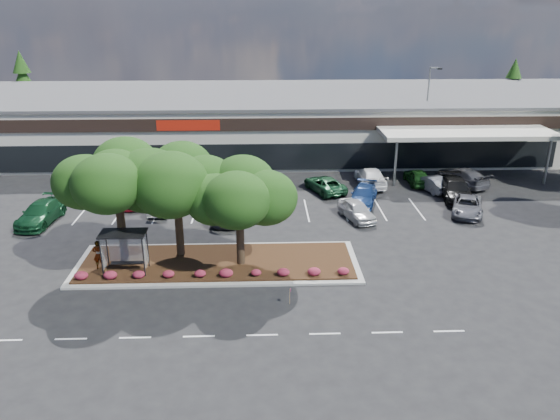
{
  "coord_description": "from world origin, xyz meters",
  "views": [
    {
      "loc": [
        0.86,
        -27.55,
        15.86
      ],
      "look_at": [
        2.1,
        6.89,
        2.6
      ],
      "focal_mm": 35.0,
      "sensor_mm": 36.0,
      "label": 1
    }
  ],
  "objects_px": {
    "light_pole": "(426,120)",
    "survey_stake": "(290,294)",
    "car_0": "(41,213)",
    "car_1": "(133,193)"
  },
  "relations": [
    {
      "from": "survey_stake",
      "to": "car_0",
      "type": "distance_m",
      "value": 22.24
    },
    {
      "from": "light_pole",
      "to": "survey_stake",
      "type": "xyz_separation_m",
      "value": [
        -15.7,
        -28.97,
        -3.66
      ]
    },
    {
      "from": "light_pole",
      "to": "survey_stake",
      "type": "relative_size",
      "value": 10.05
    },
    {
      "from": "survey_stake",
      "to": "car_1",
      "type": "xyz_separation_m",
      "value": [
        -12.31,
        16.94,
        0.16
      ]
    },
    {
      "from": "light_pole",
      "to": "survey_stake",
      "type": "distance_m",
      "value": 33.15
    },
    {
      "from": "car_0",
      "to": "car_1",
      "type": "bearing_deg",
      "value": 41.92
    },
    {
      "from": "light_pole",
      "to": "car_0",
      "type": "distance_m",
      "value": 37.88
    },
    {
      "from": "survey_stake",
      "to": "car_1",
      "type": "relative_size",
      "value": 0.18
    },
    {
      "from": "light_pole",
      "to": "car_1",
      "type": "bearing_deg",
      "value": -156.77
    },
    {
      "from": "survey_stake",
      "to": "light_pole",
      "type": "bearing_deg",
      "value": 61.54
    }
  ]
}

